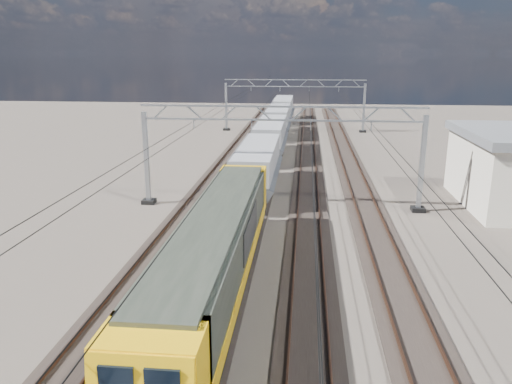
# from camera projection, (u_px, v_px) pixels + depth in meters

# --- Properties ---
(ground) EXTENTS (160.00, 160.00, 0.00)m
(ground) POSITION_uv_depth(u_px,v_px,m) (277.00, 226.00, 31.39)
(ground) COLOR #29231F
(ground) RESTS_ON ground
(track_outer_west) EXTENTS (2.60, 140.00, 0.30)m
(track_outer_west) POSITION_uv_depth(u_px,v_px,m) (183.00, 222.00, 31.95)
(track_outer_west) COLOR black
(track_outer_west) RESTS_ON ground
(track_loco) EXTENTS (2.60, 140.00, 0.30)m
(track_loco) POSITION_uv_depth(u_px,v_px,m) (245.00, 224.00, 31.56)
(track_loco) COLOR black
(track_loco) RESTS_ON ground
(track_inner_east) EXTENTS (2.60, 140.00, 0.30)m
(track_inner_east) POSITION_uv_depth(u_px,v_px,m) (308.00, 226.00, 31.18)
(track_inner_east) COLOR black
(track_inner_east) RESTS_ON ground
(track_outer_east) EXTENTS (2.60, 140.00, 0.30)m
(track_outer_east) POSITION_uv_depth(u_px,v_px,m) (373.00, 228.00, 30.79)
(track_outer_east) COLOR black
(track_outer_east) RESTS_ON ground
(catenary_gantry_mid) EXTENTS (19.90, 0.90, 7.11)m
(catenary_gantry_mid) POSITION_uv_depth(u_px,v_px,m) (281.00, 153.00, 34.18)
(catenary_gantry_mid) COLOR #9BA2A9
(catenary_gantry_mid) RESTS_ON ground
(catenary_gantry_far) EXTENTS (19.90, 0.90, 7.11)m
(catenary_gantry_far) POSITION_uv_depth(u_px,v_px,m) (294.00, 103.00, 68.69)
(catenary_gantry_far) COLOR #9BA2A9
(catenary_gantry_far) RESTS_ON ground
(overhead_wires) EXTENTS (12.03, 140.00, 0.53)m
(overhead_wires) POSITION_uv_depth(u_px,v_px,m) (284.00, 119.00, 37.52)
(overhead_wires) COLOR black
(overhead_wires) RESTS_ON ground
(locomotive) EXTENTS (2.76, 21.10, 3.62)m
(locomotive) POSITION_uv_depth(u_px,v_px,m) (217.00, 250.00, 21.45)
(locomotive) COLOR black
(locomotive) RESTS_ON ground
(hopper_wagon_lead) EXTENTS (3.38, 13.00, 3.25)m
(hopper_wagon_lead) POSITION_uv_depth(u_px,v_px,m) (257.00, 164.00, 38.44)
(hopper_wagon_lead) COLOR black
(hopper_wagon_lead) RESTS_ON ground
(hopper_wagon_mid) EXTENTS (3.38, 13.00, 3.25)m
(hopper_wagon_mid) POSITION_uv_depth(u_px,v_px,m) (270.00, 135.00, 52.06)
(hopper_wagon_mid) COLOR black
(hopper_wagon_mid) RESTS_ON ground
(hopper_wagon_third) EXTENTS (3.38, 13.00, 3.25)m
(hopper_wagon_third) POSITION_uv_depth(u_px,v_px,m) (278.00, 119.00, 65.67)
(hopper_wagon_third) COLOR black
(hopper_wagon_third) RESTS_ON ground
(hopper_wagon_fourth) EXTENTS (3.38, 13.00, 3.25)m
(hopper_wagon_fourth) POSITION_uv_depth(u_px,v_px,m) (283.00, 107.00, 79.29)
(hopper_wagon_fourth) COLOR black
(hopper_wagon_fourth) RESTS_ON ground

